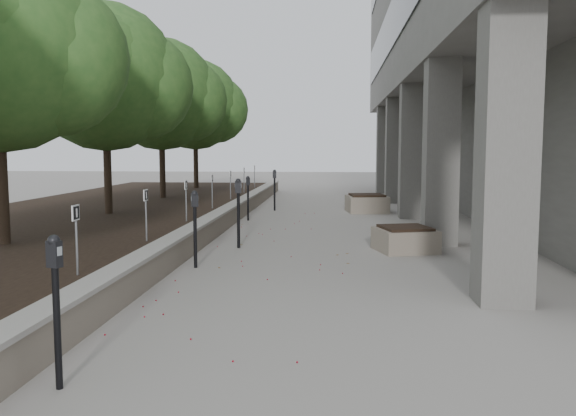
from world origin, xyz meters
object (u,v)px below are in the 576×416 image
(parking_meter_3, at_px, (238,213))
(planter_back, at_px, (367,203))
(crabapple_tree_4, at_px, (161,118))
(crabapple_tree_3, at_px, (106,109))
(parking_meter_5, at_px, (275,190))
(parking_meter_1, at_px, (57,313))
(planter_front, at_px, (405,239))
(crabapple_tree_5, at_px, (195,124))
(parking_meter_2, at_px, (195,229))
(parking_meter_4, at_px, (248,198))

(parking_meter_3, height_order, planter_back, parking_meter_3)
(crabapple_tree_4, bearing_deg, crabapple_tree_3, -90.00)
(parking_meter_5, xyz_separation_m, planter_back, (3.08, -0.24, -0.40))
(parking_meter_1, distance_m, planter_front, 8.34)
(crabapple_tree_5, bearing_deg, crabapple_tree_4, -90.00)
(crabapple_tree_4, bearing_deg, parking_meter_5, -3.11)
(crabapple_tree_4, bearing_deg, planter_back, -3.73)
(crabapple_tree_3, xyz_separation_m, crabapple_tree_4, (0.00, 5.00, 0.00))
(crabapple_tree_4, distance_m, crabapple_tree_5, 5.00)
(crabapple_tree_5, relative_size, parking_meter_1, 3.95)
(crabapple_tree_4, relative_size, parking_meter_1, 3.95)
(crabapple_tree_3, relative_size, parking_meter_5, 3.92)
(planter_back, bearing_deg, parking_meter_1, -103.14)
(parking_meter_5, bearing_deg, parking_meter_2, -93.40)
(crabapple_tree_3, bearing_deg, planter_front, -21.71)
(crabapple_tree_4, relative_size, parking_meter_3, 3.68)
(crabapple_tree_3, relative_size, crabapple_tree_4, 1.00)
(parking_meter_4, bearing_deg, planter_front, -70.13)
(crabapple_tree_4, relative_size, planter_back, 4.27)
(parking_meter_3, bearing_deg, crabapple_tree_4, 115.35)
(parking_meter_5, height_order, planter_back, parking_meter_5)
(crabapple_tree_3, relative_size, planter_front, 4.92)
(parking_meter_1, distance_m, planter_back, 15.26)
(crabapple_tree_5, bearing_deg, parking_meter_4, -67.00)
(crabapple_tree_3, relative_size, parking_meter_4, 4.18)
(crabapple_tree_5, distance_m, parking_meter_4, 9.05)
(planter_front, relative_size, planter_back, 0.87)
(parking_meter_1, bearing_deg, crabapple_tree_5, 118.30)
(crabapple_tree_3, bearing_deg, parking_meter_2, -54.91)
(parking_meter_2, height_order, planter_back, parking_meter_2)
(planter_back, bearing_deg, parking_meter_5, 175.49)
(planter_back, bearing_deg, planter_front, -87.03)
(parking_meter_5, relative_size, planter_front, 1.25)
(crabapple_tree_4, distance_m, planter_front, 11.20)
(crabapple_tree_5, height_order, parking_meter_5, crabapple_tree_5)
(crabapple_tree_4, xyz_separation_m, parking_meter_3, (3.89, -7.80, -2.38))
(crabapple_tree_5, relative_size, parking_meter_5, 3.92)
(parking_meter_2, bearing_deg, crabapple_tree_4, 87.24)
(crabapple_tree_3, distance_m, parking_meter_4, 4.65)
(crabapple_tree_5, xyz_separation_m, parking_meter_5, (3.90, -5.21, -2.43))
(crabapple_tree_3, distance_m, crabapple_tree_5, 10.00)
(parking_meter_1, xyz_separation_m, parking_meter_2, (-0.04, 5.38, -0.00))
(crabapple_tree_4, height_order, parking_meter_5, crabapple_tree_4)
(parking_meter_4, xyz_separation_m, planter_front, (3.96, -4.91, -0.39))
(crabapple_tree_4, xyz_separation_m, parking_meter_2, (3.47, -9.94, -2.43))
(crabapple_tree_5, bearing_deg, parking_meter_5, -53.20)
(crabapple_tree_3, bearing_deg, parking_meter_4, 30.22)
(parking_meter_1, height_order, parking_meter_3, parking_meter_3)
(parking_meter_3, bearing_deg, parking_meter_2, -102.47)
(crabapple_tree_3, distance_m, parking_meter_3, 5.35)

